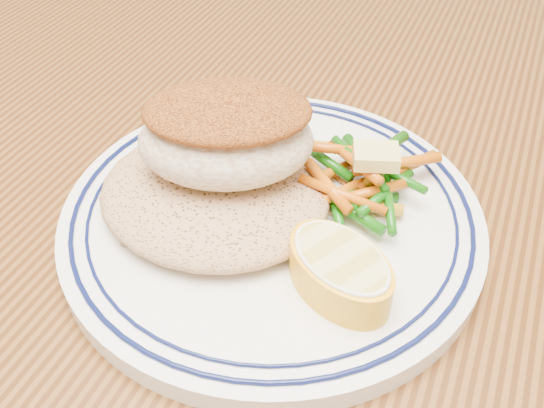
{
  "coord_description": "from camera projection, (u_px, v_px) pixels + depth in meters",
  "views": [
    {
      "loc": [
        0.1,
        -0.25,
        1.03
      ],
      "look_at": [
        -0.01,
        0.01,
        0.77
      ],
      "focal_mm": 40.0,
      "sensor_mm": 36.0,
      "label": 1
    }
  ],
  "objects": [
    {
      "name": "lemon_wedge",
      "position": [
        340.0,
        270.0,
        0.33
      ],
      "size": [
        0.08,
        0.08,
        0.03
      ],
      "color": "yellow",
      "rests_on": "plate"
    },
    {
      "name": "dining_table",
      "position": [
        279.0,
        329.0,
        0.45
      ],
      "size": [
        1.5,
        0.9,
        0.75
      ],
      "color": "#44240D",
      "rests_on": "ground"
    },
    {
      "name": "rice_pilaf",
      "position": [
        214.0,
        190.0,
        0.38
      ],
      "size": [
        0.15,
        0.13,
        0.03
      ],
      "primitive_type": "ellipsoid",
      "color": "#A67C53",
      "rests_on": "plate"
    },
    {
      "name": "vegetable_pile",
      "position": [
        358.0,
        178.0,
        0.39
      ],
      "size": [
        0.1,
        0.1,
        0.03
      ],
      "color": "#BF5609",
      "rests_on": "plate"
    },
    {
      "name": "fish_fillet",
      "position": [
        226.0,
        134.0,
        0.36
      ],
      "size": [
        0.13,
        0.11,
        0.05
      ],
      "color": "beige",
      "rests_on": "rice_pilaf"
    },
    {
      "name": "plate",
      "position": [
        272.0,
        216.0,
        0.39
      ],
      "size": [
        0.27,
        0.27,
        0.02
      ],
      "color": "white",
      "rests_on": "dining_table"
    },
    {
      "name": "butter_pat",
      "position": [
        376.0,
        156.0,
        0.37
      ],
      "size": [
        0.03,
        0.03,
        0.01
      ],
      "primitive_type": "cube",
      "rotation": [
        0.0,
        0.0,
        0.35
      ],
      "color": "#E9D172",
      "rests_on": "vegetable_pile"
    }
  ]
}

